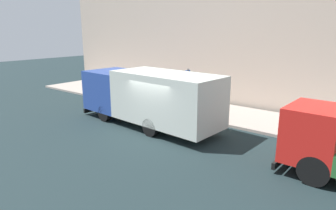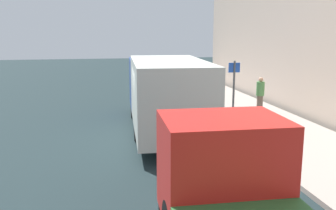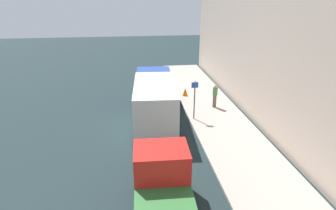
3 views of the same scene
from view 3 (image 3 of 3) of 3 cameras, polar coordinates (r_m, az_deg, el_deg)
ground at (r=17.60m, az=-4.91°, el=-4.49°), size 80.00×80.00×0.00m
sidewalk at (r=18.40m, az=10.57°, el=-3.34°), size 3.83×30.00×0.14m
building_facade at (r=17.72m, az=19.70°, el=15.12°), size 0.50×30.00×12.16m
large_utility_truck at (r=18.11m, az=-2.79°, el=1.70°), size 2.94×8.23×2.80m
small_flatbed_truck at (r=10.49m, az=-0.87°, el=-17.88°), size 2.29×5.41×2.33m
pedestrian_walking at (r=20.15m, az=9.60°, el=1.98°), size 0.48×0.48×1.70m
traffic_cone_orange at (r=22.40m, az=3.55°, el=2.72°), size 0.44×0.44×0.62m
street_sign_post at (r=17.83m, az=5.46°, el=1.63°), size 0.44×0.08×2.56m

